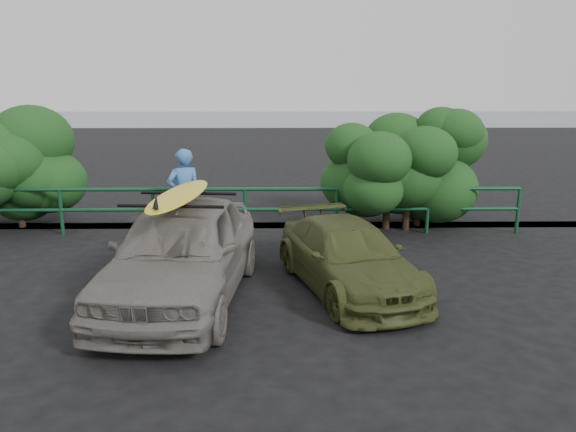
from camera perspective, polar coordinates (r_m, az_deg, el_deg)
name	(u,v)px	position (r m, az deg, el deg)	size (l,w,h in m)	color
ground	(149,329)	(7.84, -13.99, -11.04)	(80.00, 80.00, 0.00)	black
ocean	(265,116)	(67.07, -2.40, 10.07)	(200.00, 200.00, 0.00)	slate
guardrail	(199,211)	(12.38, -8.99, 0.50)	(14.00, 0.08, 1.04)	#134427
shrub_right	(424,172)	(13.02, 13.62, 4.33)	(3.20, 2.40, 2.57)	#1D491A
sedan	(182,251)	(8.50, -10.70, -3.53)	(1.80, 4.47, 1.52)	slate
olive_vehicle	(348,257)	(8.91, 6.09, -4.15)	(1.49, 3.66, 1.06)	#414820
man	(184,196)	(11.77, -10.50, 2.05)	(0.71, 0.46, 1.94)	#4177C3
roof_rack	(180,199)	(8.31, -10.92, 1.67)	(1.48, 1.04, 0.05)	black
surfboard	(180,195)	(8.30, -10.94, 2.11)	(0.56, 2.72, 0.08)	gold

